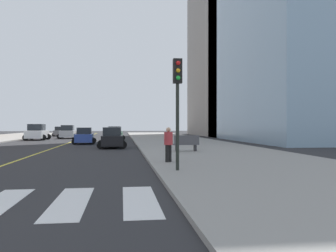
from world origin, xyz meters
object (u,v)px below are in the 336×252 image
car_gray_third (60,132)px  car_black_fourth (112,138)px  car_white_fifth (37,133)px  car_silver_sixth (68,132)px  park_bench (186,144)px  traffic_light_near_corner (178,92)px  pedestrian_waiting_east (168,143)px  car_blue_second (84,136)px  car_green_nearest (115,134)px

car_gray_third → car_black_fourth: size_ratio=0.94×
car_white_fifth → car_silver_sixth: car_white_fifth is taller
car_silver_sixth → park_bench: (12.28, -28.33, -0.22)m
traffic_light_near_corner → car_gray_third: bearing=-75.3°
car_white_fifth → traffic_light_near_corner: bearing=-68.2°
car_silver_sixth → car_white_fifth: bearing=-126.4°
pedestrian_waiting_east → park_bench: bearing=-148.3°
car_blue_second → car_white_fifth: 12.49m
car_blue_second → car_white_fifth: bearing=-57.4°
traffic_light_near_corner → park_bench: traffic_light_near_corner is taller
car_gray_third → car_white_fifth: size_ratio=0.81×
car_blue_second → car_gray_third: size_ratio=1.02×
car_green_nearest → car_black_fourth: (0.00, -14.16, -0.00)m
park_bench → pedestrian_waiting_east: 7.30m
car_blue_second → car_black_fourth: bearing=111.7°
car_black_fourth → car_white_fifth: (-10.14, 17.07, 0.14)m
car_black_fourth → car_white_fifth: car_white_fifth is taller
park_bench → car_blue_second: bearing=27.3°
park_bench → pedestrian_waiting_east: (-2.19, -6.95, 0.42)m
car_black_fourth → pedestrian_waiting_east: (3.18, -13.50, 0.27)m
park_bench → pedestrian_waiting_east: pedestrian_waiting_east is taller
car_blue_second → car_silver_sixth: size_ratio=0.88×
traffic_light_near_corner → car_black_fourth: bearing=-79.4°
car_gray_third → car_black_fourth: 34.35m
car_blue_second → traffic_light_near_corner: bearing=102.5°
car_blue_second → pedestrian_waiting_east: size_ratio=2.25×
car_green_nearest → car_gray_third: (-9.85, 18.75, -0.05)m
pedestrian_waiting_east → traffic_light_near_corner: bearing=48.3°
car_gray_third → park_bench: (15.22, -39.47, -0.10)m
traffic_light_near_corner → car_blue_second: bearing=-75.4°
car_gray_third → pedestrian_waiting_east: bearing=-72.6°
car_green_nearest → park_bench: size_ratio=2.23×
park_bench → car_green_nearest: bearing=9.8°
car_gray_third → pedestrian_waiting_east: pedestrian_waiting_east is taller
car_black_fourth → pedestrian_waiting_east: size_ratio=2.35×
car_white_fifth → pedestrian_waiting_east: (13.33, -30.58, 0.12)m
car_gray_third → car_white_fifth: (-0.29, -15.84, 0.19)m
car_blue_second → car_gray_third: bearing=-77.5°
car_black_fourth → pedestrian_waiting_east: 13.88m
car_green_nearest → car_gray_third: size_ratio=1.07×
car_blue_second → car_silver_sixth: 15.46m
park_bench → car_gray_third: bearing=16.3°
car_silver_sixth → car_green_nearest: bearing=-49.8°
car_blue_second → car_white_fifth: size_ratio=0.83×
car_blue_second → car_white_fifth: car_white_fifth is taller
car_black_fourth → traffic_light_near_corner: traffic_light_near_corner is taller
car_black_fourth → traffic_light_near_corner: 17.20m
car_black_fourth → car_silver_sixth: size_ratio=0.92×
car_white_fifth → pedestrian_waiting_east: bearing=-66.1°
car_blue_second → car_silver_sixth: car_silver_sixth is taller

